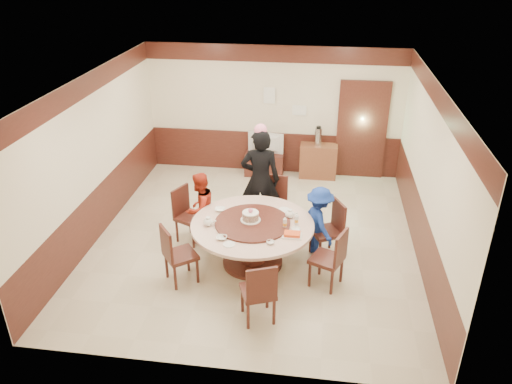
# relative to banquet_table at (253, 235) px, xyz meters

# --- Properties ---
(room) EXTENTS (6.00, 6.04, 2.84)m
(room) POSITION_rel_banquet_table_xyz_m (-0.06, 0.75, 0.55)
(room) COLOR beige
(room) RESTS_ON ground
(banquet_table) EXTENTS (1.93, 1.93, 0.78)m
(banquet_table) POSITION_rel_banquet_table_xyz_m (0.00, 0.00, 0.00)
(banquet_table) COLOR #441C15
(banquet_table) RESTS_ON ground
(chair_0) EXTENTS (0.60, 0.59, 0.97)m
(chair_0) POSITION_rel_banquet_table_xyz_m (1.18, 0.40, -0.23)
(chair_0) COLOR #441C15
(chair_0) RESTS_ON ground
(chair_1) EXTENTS (0.50, 0.50, 0.97)m
(chair_1) POSITION_rel_banquet_table_xyz_m (0.21, 1.18, -0.23)
(chair_1) COLOR #441C15
(chair_1) RESTS_ON ground
(chair_2) EXTENTS (0.59, 0.58, 0.97)m
(chair_2) POSITION_rel_banquet_table_xyz_m (-1.17, 0.57, -0.23)
(chair_2) COLOR #441C15
(chair_2) RESTS_ON ground
(chair_3) EXTENTS (0.62, 0.62, 0.97)m
(chair_3) POSITION_rel_banquet_table_xyz_m (-1.03, -0.60, -0.23)
(chair_3) COLOR #441C15
(chair_3) RESTS_ON ground
(chair_4) EXTENTS (0.57, 0.58, 0.97)m
(chair_4) POSITION_rel_banquet_table_xyz_m (0.27, -1.31, -0.23)
(chair_4) COLOR #441C15
(chair_4) RESTS_ON ground
(chair_5) EXTENTS (0.59, 0.58, 0.97)m
(chair_5) POSITION_rel_banquet_table_xyz_m (1.20, -0.40, -0.23)
(chair_5) COLOR #441C15
(chair_5) RESTS_ON ground
(person_standing) EXTENTS (0.72, 0.50, 1.88)m
(person_standing) POSITION_rel_banquet_table_xyz_m (-0.03, 1.19, 0.41)
(person_standing) COLOR black
(person_standing) RESTS_ON ground
(person_red) EXTENTS (0.71, 0.77, 1.27)m
(person_red) POSITION_rel_banquet_table_xyz_m (-0.99, 0.58, 0.10)
(person_red) COLOR #A52716
(person_red) RESTS_ON ground
(person_blue) EXTENTS (0.76, 0.91, 1.22)m
(person_blue) POSITION_rel_banquet_table_xyz_m (1.03, 0.43, 0.08)
(person_blue) COLOR navy
(person_blue) RESTS_ON ground
(birthday_cake) EXTENTS (0.32, 0.32, 0.21)m
(birthday_cake) POSITION_rel_banquet_table_xyz_m (-0.04, 0.05, 0.32)
(birthday_cake) COLOR white
(birthday_cake) RESTS_ON banquet_table
(teapot_left) EXTENTS (0.17, 0.15, 0.13)m
(teapot_left) POSITION_rel_banquet_table_xyz_m (-0.67, -0.15, 0.28)
(teapot_left) COLOR white
(teapot_left) RESTS_ON banquet_table
(teapot_right) EXTENTS (0.17, 0.15, 0.13)m
(teapot_right) POSITION_rel_banquet_table_xyz_m (0.56, 0.27, 0.28)
(teapot_right) COLOR white
(teapot_right) RESTS_ON banquet_table
(bowl_0) EXTENTS (0.17, 0.17, 0.04)m
(bowl_0) POSITION_rel_banquet_table_xyz_m (-0.59, 0.34, 0.24)
(bowl_0) COLOR white
(bowl_0) RESTS_ON banquet_table
(bowl_1) EXTENTS (0.12, 0.12, 0.04)m
(bowl_1) POSITION_rel_banquet_table_xyz_m (0.34, -0.54, 0.24)
(bowl_1) COLOR white
(bowl_1) RESTS_ON banquet_table
(bowl_2) EXTENTS (0.16, 0.16, 0.04)m
(bowl_2) POSITION_rel_banquet_table_xyz_m (-0.39, -0.51, 0.24)
(bowl_2) COLOR white
(bowl_2) RESTS_ON banquet_table
(bowl_3) EXTENTS (0.14, 0.14, 0.04)m
(bowl_3) POSITION_rel_banquet_table_xyz_m (0.69, -0.14, 0.24)
(bowl_3) COLOR white
(bowl_3) RESTS_ON banquet_table
(saucer_near) EXTENTS (0.18, 0.18, 0.01)m
(saucer_near) POSITION_rel_banquet_table_xyz_m (-0.25, -0.65, 0.22)
(saucer_near) COLOR white
(saucer_near) RESTS_ON banquet_table
(saucer_far) EXTENTS (0.18, 0.18, 0.01)m
(saucer_far) POSITION_rel_banquet_table_xyz_m (0.45, 0.50, 0.22)
(saucer_far) COLOR white
(saucer_far) RESTS_ON banquet_table
(shrimp_platter) EXTENTS (0.30, 0.20, 0.06)m
(shrimp_platter) POSITION_rel_banquet_table_xyz_m (0.64, -0.30, 0.24)
(shrimp_platter) COLOR white
(shrimp_platter) RESTS_ON banquet_table
(bottle_0) EXTENTS (0.06, 0.06, 0.16)m
(bottle_0) POSITION_rel_banquet_table_xyz_m (0.51, -0.07, 0.30)
(bottle_0) COLOR silver
(bottle_0) RESTS_ON banquet_table
(bottle_1) EXTENTS (0.06, 0.06, 0.16)m
(bottle_1) POSITION_rel_banquet_table_xyz_m (0.68, 0.05, 0.30)
(bottle_1) COLOR silver
(bottle_1) RESTS_ON banquet_table
(tv_stand) EXTENTS (0.85, 0.45, 0.50)m
(tv_stand) POSITION_rel_banquet_table_xyz_m (-0.24, 3.48, -0.28)
(tv_stand) COLOR #441C15
(tv_stand) RESTS_ON ground
(television) EXTENTS (0.81, 0.25, 0.46)m
(television) POSITION_rel_banquet_table_xyz_m (-0.24, 3.48, 0.20)
(television) COLOR gray
(television) RESTS_ON tv_stand
(side_cabinet) EXTENTS (0.80, 0.40, 0.75)m
(side_cabinet) POSITION_rel_banquet_table_xyz_m (0.95, 3.51, -0.16)
(side_cabinet) COLOR brown
(side_cabinet) RESTS_ON ground
(thermos) EXTENTS (0.15, 0.15, 0.38)m
(thermos) POSITION_rel_banquet_table_xyz_m (0.92, 3.51, 0.41)
(thermos) COLOR silver
(thermos) RESTS_ON side_cabinet
(notice_left) EXTENTS (0.25, 0.00, 0.35)m
(notice_left) POSITION_rel_banquet_table_xyz_m (-0.17, 3.69, 1.22)
(notice_left) COLOR white
(notice_left) RESTS_ON room
(notice_right) EXTENTS (0.30, 0.00, 0.22)m
(notice_right) POSITION_rel_banquet_table_xyz_m (0.48, 3.69, 0.92)
(notice_right) COLOR white
(notice_right) RESTS_ON room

